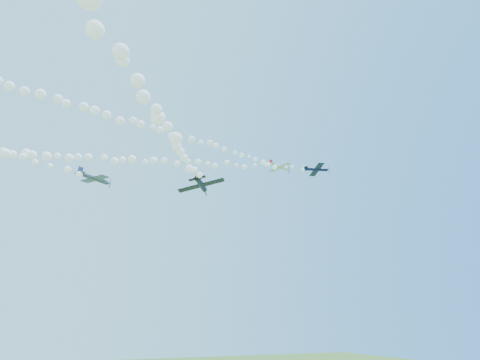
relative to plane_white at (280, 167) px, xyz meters
name	(u,v)px	position (x,y,z in m)	size (l,w,h in m)	color
plane_white	(280,167)	(0.00, 0.00, 0.00)	(6.55, 6.94, 2.07)	silver
smoke_trail_white	(119,118)	(-38.80, -10.08, -0.30)	(73.90, 20.96, 2.81)	white
plane_navy	(316,169)	(6.09, -6.25, -1.92)	(6.52, 6.90, 1.87)	#0C1236
smoke_trail_navy	(155,161)	(-29.26, 3.05, -2.13)	(67.02, 19.40, 2.60)	white
plane_grey	(94,178)	(-40.95, 5.66, -7.00)	(7.62, 8.09, 2.82)	#3D4459
plane_black	(201,185)	(-25.06, -17.21, -13.37)	(7.48, 7.19, 2.30)	black
smoke_trail_black	(103,27)	(-44.22, -50.73, -13.63)	(37.48, 63.48, 3.06)	white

